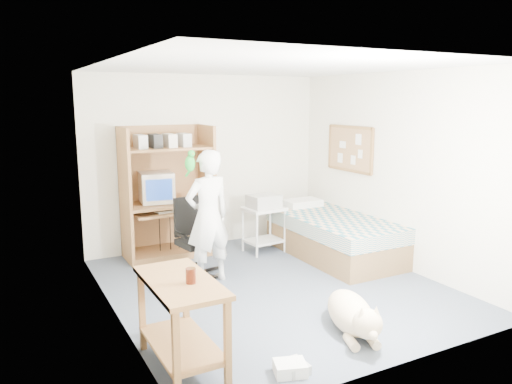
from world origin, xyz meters
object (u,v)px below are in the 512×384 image
(office_chair, at_px, (195,248))
(printer_cart, at_px, (264,222))
(computer_hutch, at_px, (167,197))
(bed, at_px, (333,236))
(person, at_px, (208,217))
(dog, at_px, (352,314))
(side_desk, at_px, (181,310))

(office_chair, xyz_separation_m, printer_cart, (1.21, 0.43, 0.09))
(office_chair, bearing_deg, computer_hutch, 83.55)
(bed, relative_size, person, 1.27)
(bed, height_order, office_chair, office_chair)
(dog, height_order, printer_cart, printer_cart)
(computer_hutch, bearing_deg, dog, -76.28)
(office_chair, bearing_deg, dog, -80.72)
(bed, xyz_separation_m, person, (-1.90, -0.10, 0.50))
(person, height_order, printer_cart, person)
(bed, distance_m, office_chair, 1.97)
(side_desk, bearing_deg, bed, 32.50)
(bed, relative_size, office_chair, 2.12)
(person, bearing_deg, printer_cart, -156.64)
(printer_cart, bearing_deg, side_desk, -135.83)
(bed, bearing_deg, dog, -122.10)
(computer_hutch, relative_size, printer_cart, 2.77)
(computer_hutch, bearing_deg, printer_cart, -21.72)
(computer_hutch, height_order, dog, computer_hutch)
(computer_hutch, height_order, office_chair, computer_hutch)
(office_chair, height_order, printer_cart, office_chair)
(side_desk, xyz_separation_m, office_chair, (0.89, 2.01, -0.15))
(dog, bearing_deg, bed, 76.75)
(bed, bearing_deg, side_desk, -147.50)
(bed, relative_size, side_desk, 2.02)
(computer_hutch, relative_size, office_chair, 1.89)
(side_desk, height_order, person, person)
(computer_hutch, distance_m, dog, 3.26)
(person, relative_size, printer_cart, 2.44)
(bed, bearing_deg, printer_cart, 140.27)
(computer_hutch, relative_size, dog, 1.62)
(bed, distance_m, side_desk, 3.39)
(printer_cart, bearing_deg, person, -152.84)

